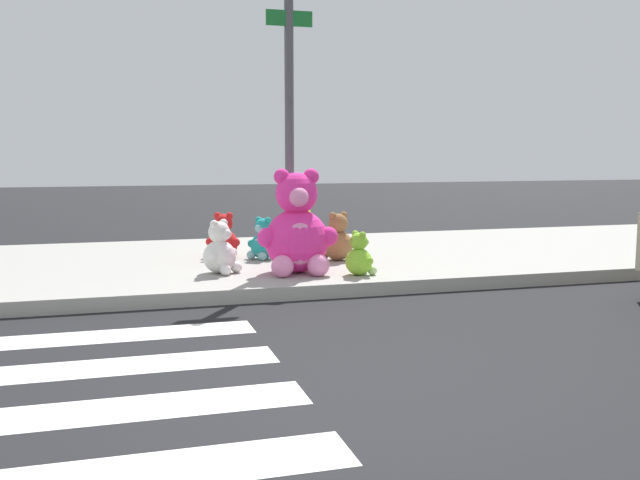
# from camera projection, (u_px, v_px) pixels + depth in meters

# --- Properties ---
(ground_plane) EXTENTS (60.00, 60.00, 0.00)m
(ground_plane) POSITION_uv_depth(u_px,v_px,m) (303.00, 407.00, 4.29)
(ground_plane) COLOR black
(sidewalk) EXTENTS (28.00, 4.40, 0.15)m
(sidewalk) POSITION_uv_depth(u_px,v_px,m) (201.00, 265.00, 9.23)
(sidewalk) COLOR #9E9B93
(sidewalk) RESTS_ON ground_plane
(crosswalk_stripes) EXTENTS (3.20, 4.95, 0.00)m
(crosswalk_stripes) POSITION_uv_depth(u_px,v_px,m) (28.00, 449.00, 3.67)
(crosswalk_stripes) COLOR white
(crosswalk_stripes) RESTS_ON ground_plane
(sign_pole) EXTENTS (0.56, 0.11, 3.20)m
(sign_pole) POSITION_uv_depth(u_px,v_px,m) (289.00, 126.00, 8.53)
(sign_pole) COLOR #4C4C51
(sign_pole) RESTS_ON sidewalk
(plush_pink_large) EXTENTS (0.92, 0.83, 1.20)m
(plush_pink_large) POSITION_uv_depth(u_px,v_px,m) (297.00, 232.00, 8.10)
(plush_pink_large) COLOR #F22D93
(plush_pink_large) RESTS_ON sidewalk
(plush_white) EXTENTS (0.44, 0.44, 0.62)m
(plush_white) POSITION_uv_depth(u_px,v_px,m) (221.00, 252.00, 8.11)
(plush_white) COLOR white
(plush_white) RESTS_ON sidewalk
(plush_teal) EXTENTS (0.39, 0.39, 0.55)m
(plush_teal) POSITION_uv_depth(u_px,v_px,m) (263.00, 242.00, 9.21)
(plush_teal) COLOR teal
(plush_teal) RESTS_ON sidewalk
(plush_brown) EXTENTS (0.46, 0.45, 0.63)m
(plush_brown) POSITION_uv_depth(u_px,v_px,m) (337.00, 241.00, 9.10)
(plush_brown) COLOR olive
(plush_brown) RESTS_ON sidewalk
(plush_lime) EXTENTS (0.36, 0.38, 0.50)m
(plush_lime) POSITION_uv_depth(u_px,v_px,m) (360.00, 257.00, 8.00)
(plush_lime) COLOR #8CD133
(plush_lime) RESTS_ON sidewalk
(plush_red) EXTENTS (0.43, 0.43, 0.60)m
(plush_red) POSITION_uv_depth(u_px,v_px,m) (223.00, 240.00, 9.32)
(plush_red) COLOR red
(plush_red) RESTS_ON sidewalk
(plush_yellow) EXTENTS (0.47, 0.54, 0.70)m
(plush_yellow) POSITION_uv_depth(u_px,v_px,m) (299.00, 235.00, 9.50)
(plush_yellow) COLOR yellow
(plush_yellow) RESTS_ON sidewalk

